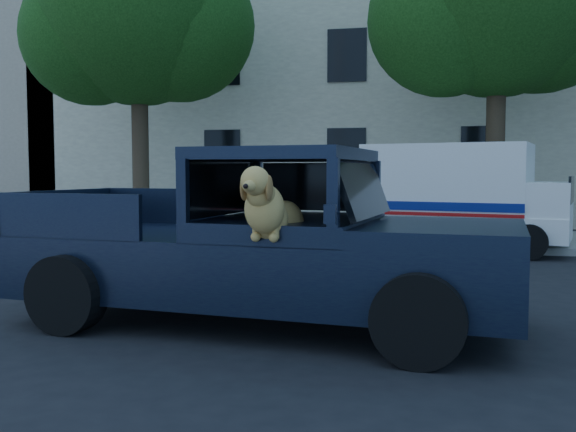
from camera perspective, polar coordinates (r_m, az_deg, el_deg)
name	(u,v)px	position (r m, az deg, el deg)	size (l,w,h in m)	color
ground	(98,326)	(7.33, -16.51, -9.37)	(120.00, 120.00, 0.00)	black
far_sidewalk	(284,236)	(15.90, -0.34, -1.77)	(60.00, 4.00, 0.15)	gray
lane_stripes	(329,280)	(9.89, 3.63, -5.72)	(21.60, 0.14, 0.01)	silver
street_tree_left	(140,17)	(17.98, -13.04, 16.88)	(6.00, 5.20, 8.60)	#332619
building_main	(415,89)	(22.92, 11.26, 11.01)	(26.00, 6.00, 9.00)	beige
pickup_truck	(256,266)	(7.02, -2.83, -4.43)	(5.53, 3.02, 1.91)	black
mail_truck	(460,204)	(13.98, 15.08, 1.01)	(4.41, 2.87, 2.24)	silver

